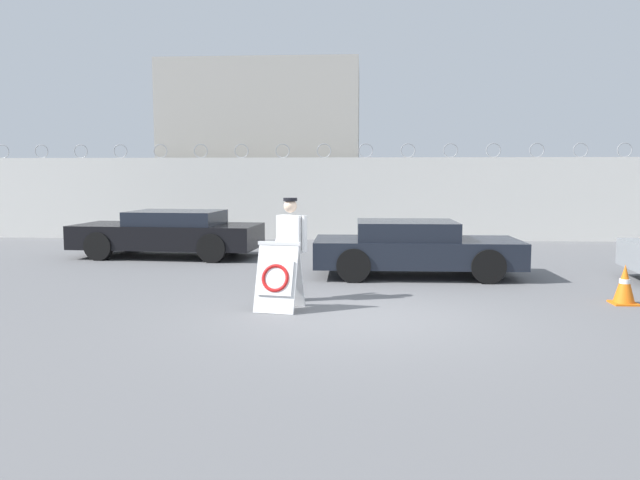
# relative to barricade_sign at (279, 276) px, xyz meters

# --- Properties ---
(ground_plane) EXTENTS (90.00, 90.00, 0.00)m
(ground_plane) POSITION_rel_barricade_sign_xyz_m (1.42, -0.38, -0.54)
(ground_plane) COLOR slate
(perimeter_wall) EXTENTS (36.00, 0.30, 3.13)m
(perimeter_wall) POSITION_rel_barricade_sign_xyz_m (1.42, 10.77, 0.81)
(perimeter_wall) COLOR silver
(perimeter_wall) RESTS_ON ground_plane
(building_block) EXTENTS (7.11, 5.50, 6.16)m
(building_block) POSITION_rel_barricade_sign_xyz_m (-2.39, 14.69, 2.54)
(building_block) COLOR #B2ADA3
(building_block) RESTS_ON ground_plane
(barricade_sign) EXTENTS (0.77, 0.80, 1.08)m
(barricade_sign) POSITION_rel_barricade_sign_xyz_m (0.00, 0.00, 0.00)
(barricade_sign) COLOR white
(barricade_sign) RESTS_ON ground_plane
(security_guard) EXTENTS (0.60, 0.54, 1.74)m
(security_guard) POSITION_rel_barricade_sign_xyz_m (0.11, 0.75, 0.43)
(security_guard) COLOR #232838
(security_guard) RESTS_ON ground_plane
(traffic_cone_near) EXTENTS (0.40, 0.40, 0.66)m
(traffic_cone_near) POSITION_rel_barricade_sign_xyz_m (5.63, 0.83, -0.21)
(traffic_cone_near) COLOR orange
(traffic_cone_near) RESTS_ON ground_plane
(parked_car_front_coupe) EXTENTS (4.82, 2.23, 1.20)m
(parked_car_front_coupe) POSITION_rel_barricade_sign_xyz_m (-3.65, 6.13, 0.09)
(parked_car_front_coupe) COLOR black
(parked_car_front_coupe) RESTS_ON ground_plane
(parked_car_rear_sedan) EXTENTS (4.27, 1.96, 1.16)m
(parked_car_rear_sedan) POSITION_rel_barricade_sign_xyz_m (2.40, 3.48, 0.06)
(parked_car_rear_sedan) COLOR black
(parked_car_rear_sedan) RESTS_ON ground_plane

